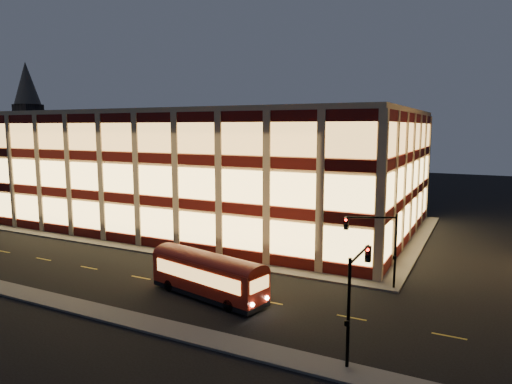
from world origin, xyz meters
The scene contains 10 objects.
ground centered at (0.00, 0.00, 0.00)m, with size 200.00×200.00×0.00m, color black.
sidewalk_office_south centered at (-3.00, 1.00, 0.07)m, with size 54.00×2.00×0.15m, color #514F4C.
sidewalk_office_east centered at (23.00, 17.00, 0.07)m, with size 2.00×30.00×0.15m, color #514F4C.
sidewalk_near centered at (0.00, -13.00, 0.07)m, with size 100.00×2.00×0.15m, color #514F4C.
office_building centered at (-2.91, 16.91, 7.25)m, with size 50.45×30.45×14.50m.
church_tower centered at (-70.00, 40.00, 9.00)m, with size 5.00×5.00×18.00m, color #2D2621.
church_spire centered at (-70.00, 40.00, 23.00)m, with size 6.00×6.00×10.00m, color #4C473F.
traffic_signal_far centered at (22.21, 0.24, 4.11)m, with size 3.79×1.87×6.00m.
traffic_signal_near centered at (23.50, -11.03, 4.13)m, with size 0.32×4.45×6.00m.
trolley_bus centered at (11.42, -7.07, 1.85)m, with size 10.13×4.56×3.33m.
Camera 1 is at (29.34, -34.56, 12.55)m, focal length 32.00 mm.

